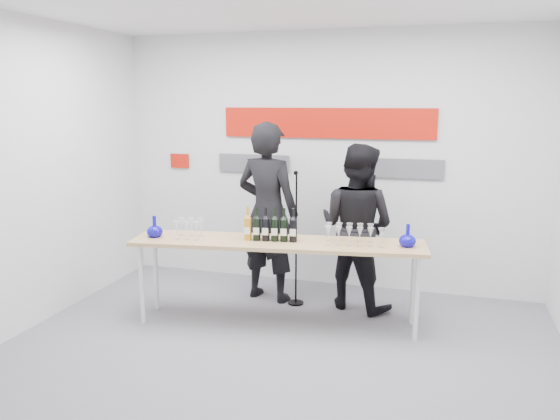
{
  "coord_description": "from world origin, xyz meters",
  "views": [
    {
      "loc": [
        1.31,
        -4.33,
        2.21
      ],
      "look_at": [
        -0.19,
        0.72,
        1.15
      ],
      "focal_mm": 35.0,
      "sensor_mm": 36.0,
      "label": 1
    }
  ],
  "objects_px": {
    "presenter_right": "(357,227)",
    "mic_stand": "(296,264)",
    "presenter_left": "(268,212)",
    "tasting_table": "(277,247)"
  },
  "relations": [
    {
      "from": "tasting_table",
      "to": "presenter_left",
      "type": "height_order",
      "value": "presenter_left"
    },
    {
      "from": "tasting_table",
      "to": "mic_stand",
      "type": "bearing_deg",
      "value": 78.17
    },
    {
      "from": "presenter_right",
      "to": "mic_stand",
      "type": "height_order",
      "value": "presenter_right"
    },
    {
      "from": "tasting_table",
      "to": "presenter_right",
      "type": "distance_m",
      "value": 0.98
    },
    {
      "from": "presenter_right",
      "to": "mic_stand",
      "type": "xyz_separation_m",
      "value": [
        -0.63,
        -0.13,
        -0.43
      ]
    },
    {
      "from": "presenter_left",
      "to": "presenter_right",
      "type": "height_order",
      "value": "presenter_left"
    },
    {
      "from": "presenter_left",
      "to": "tasting_table",
      "type": "bearing_deg",
      "value": 126.15
    },
    {
      "from": "presenter_left",
      "to": "mic_stand",
      "type": "bearing_deg",
      "value": 176.96
    },
    {
      "from": "tasting_table",
      "to": "presenter_left",
      "type": "distance_m",
      "value": 0.76
    },
    {
      "from": "presenter_left",
      "to": "presenter_right",
      "type": "distance_m",
      "value": 0.99
    }
  ]
}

